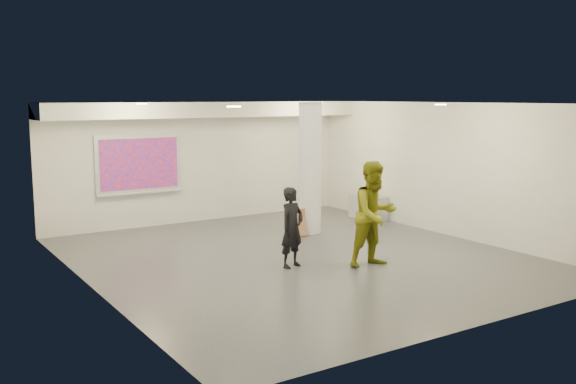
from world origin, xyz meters
TOP-DOWN VIEW (x-y plane):
  - floor at (0.00, 0.00)m, footprint 8.00×9.00m
  - ceiling at (0.00, 0.00)m, footprint 8.00×9.00m
  - wall_back at (0.00, 4.50)m, footprint 8.00×0.01m
  - wall_front at (0.00, -4.50)m, footprint 8.00×0.01m
  - wall_left at (-4.00, 0.00)m, footprint 0.01×9.00m
  - wall_right at (4.00, 0.00)m, footprint 0.01×9.00m
  - soffit_band at (0.00, 3.95)m, footprint 8.00×1.10m
  - downlight_nw at (-2.20, 2.50)m, footprint 0.22×0.22m
  - downlight_ne at (2.20, 2.50)m, footprint 0.22×0.22m
  - downlight_sw at (-2.20, -1.50)m, footprint 0.22×0.22m
  - downlight_se at (2.20, -1.50)m, footprint 0.22×0.22m
  - column at (1.50, 1.80)m, footprint 0.52×0.52m
  - projection_screen at (-1.60, 4.45)m, footprint 2.10×0.13m
  - credenza at (3.72, 2.37)m, footprint 0.44×1.06m
  - papers_stack at (3.73, 2.49)m, footprint 0.34×0.39m
  - postit_pad at (3.70, 2.14)m, footprint 0.23×0.30m
  - cardboard_back at (1.24, 1.67)m, footprint 0.56×0.24m
  - cardboard_front at (0.99, 1.64)m, footprint 0.53×0.30m
  - woman at (-0.49, -0.51)m, footprint 0.62×0.50m
  - man at (0.83, -1.27)m, footprint 0.97×0.77m

SIDE VIEW (x-z plane):
  - floor at x=0.00m, z-range -0.01..0.01m
  - cardboard_front at x=0.99m, z-range 0.00..0.53m
  - cardboard_back at x=1.24m, z-range 0.00..0.61m
  - credenza at x=3.72m, z-range 0.00..0.62m
  - papers_stack at x=3.73m, z-range 0.62..0.64m
  - postit_pad at x=3.70m, z-range 0.62..0.65m
  - woman at x=-0.49m, z-range 0.00..1.49m
  - man at x=0.83m, z-range 0.00..1.96m
  - wall_back at x=0.00m, z-range 0.00..3.00m
  - wall_front at x=0.00m, z-range 0.00..3.00m
  - wall_left at x=-4.00m, z-range 0.00..3.00m
  - wall_right at x=4.00m, z-range 0.00..3.00m
  - column at x=1.50m, z-range 0.00..3.00m
  - projection_screen at x=-1.60m, z-range 0.82..2.24m
  - soffit_band at x=0.00m, z-range 2.64..3.00m
  - downlight_nw at x=-2.20m, z-range 2.97..2.99m
  - downlight_ne at x=2.20m, z-range 2.97..2.99m
  - downlight_sw at x=-2.20m, z-range 2.97..2.99m
  - downlight_se at x=2.20m, z-range 2.97..2.99m
  - ceiling at x=0.00m, z-range 3.00..3.00m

